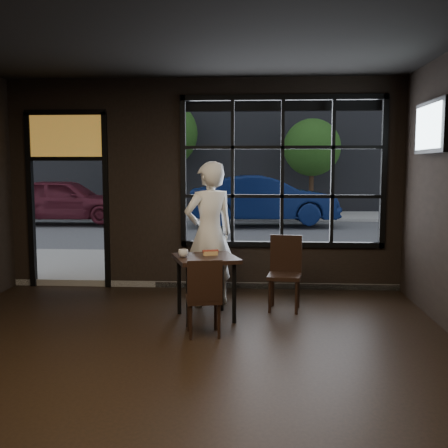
# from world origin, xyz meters

# --- Properties ---
(floor) EXTENTS (6.00, 7.00, 0.02)m
(floor) POSITION_xyz_m (0.00, 0.00, -0.01)
(floor) COLOR black
(floor) RESTS_ON ground
(ceiling) EXTENTS (6.00, 7.00, 0.02)m
(ceiling) POSITION_xyz_m (0.00, 0.00, 3.21)
(ceiling) COLOR black
(ceiling) RESTS_ON ground
(window_frame) EXTENTS (3.06, 0.12, 2.28)m
(window_frame) POSITION_xyz_m (1.20, 3.50, 1.80)
(window_frame) COLOR black
(window_frame) RESTS_ON ground
(stained_transom) EXTENTS (1.20, 0.06, 0.70)m
(stained_transom) POSITION_xyz_m (-2.10, 3.50, 2.35)
(stained_transom) COLOR orange
(stained_transom) RESTS_ON ground
(street_asphalt) EXTENTS (60.00, 41.00, 0.04)m
(street_asphalt) POSITION_xyz_m (0.00, 24.00, -0.02)
(street_asphalt) COLOR #545456
(street_asphalt) RESTS_ON ground
(building_across) EXTENTS (28.00, 12.00, 15.00)m
(building_across) POSITION_xyz_m (0.00, 23.00, 7.50)
(building_across) COLOR #5B5956
(building_across) RESTS_ON ground
(cafe_table) EXTENTS (0.92, 0.92, 0.79)m
(cafe_table) POSITION_xyz_m (0.19, 1.89, 0.39)
(cafe_table) COLOR black
(cafe_table) RESTS_ON floor
(chair_near) EXTENTS (0.45, 0.45, 0.88)m
(chair_near) POSITION_xyz_m (0.23, 1.24, 0.44)
(chair_near) COLOR black
(chair_near) RESTS_ON floor
(chair_window) EXTENTS (0.48, 0.48, 0.97)m
(chair_window) POSITION_xyz_m (1.19, 2.32, 0.49)
(chair_window) COLOR black
(chair_window) RESTS_ON floor
(man) EXTENTS (0.85, 0.76, 1.95)m
(man) POSITION_xyz_m (0.18, 2.55, 0.98)
(man) COLOR white
(man) RESTS_ON floor
(hotdog) EXTENTS (0.21, 0.13, 0.06)m
(hotdog) POSITION_xyz_m (0.24, 1.98, 0.81)
(hotdog) COLOR tan
(hotdog) RESTS_ON cafe_table
(cup) EXTENTS (0.17, 0.17, 0.10)m
(cup) POSITION_xyz_m (-0.07, 1.82, 0.83)
(cup) COLOR silver
(cup) RESTS_ON cafe_table
(tv) EXTENTS (0.12, 1.08, 0.63)m
(tv) POSITION_xyz_m (2.93, 2.12, 2.36)
(tv) COLOR black
(tv) RESTS_ON wall_right
(navy_car) EXTENTS (4.69, 2.01, 1.50)m
(navy_car) POSITION_xyz_m (1.04, 11.87, 0.85)
(navy_car) COLOR #08153D
(navy_car) RESTS_ON street_asphalt
(maroon_car) EXTENTS (4.14, 1.74, 1.40)m
(maroon_car) POSITION_xyz_m (-5.33, 12.06, 0.80)
(maroon_car) COLOR #531722
(maroon_car) RESTS_ON street_asphalt
(tree_left) EXTENTS (2.57, 2.57, 4.39)m
(tree_left) POSITION_xyz_m (-2.69, 15.47, 3.09)
(tree_left) COLOR #332114
(tree_left) RESTS_ON street_asphalt
(tree_right) EXTENTS (2.13, 2.13, 3.64)m
(tree_right) POSITION_xyz_m (2.88, 15.39, 2.56)
(tree_right) COLOR #332114
(tree_right) RESTS_ON street_asphalt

